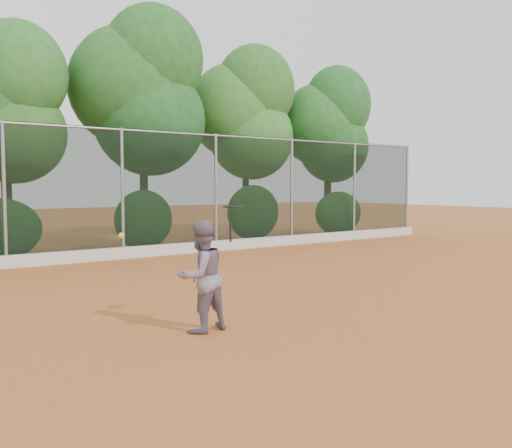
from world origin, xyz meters
TOP-DOWN VIEW (x-y plane):
  - ground at (0.00, 0.00)m, footprint 80.00×80.00m
  - concrete_curb at (0.00, 6.82)m, footprint 24.00×0.20m
  - tennis_player at (-2.39, -0.96)m, footprint 0.81×0.67m
  - chainlink_fence at (-0.00, 7.00)m, footprint 24.09×0.09m
  - foliage_backdrop at (-0.55, 8.98)m, footprint 23.70×3.63m
  - tennis_racket at (-1.94, -1.04)m, footprint 0.33×0.33m
  - tennis_ball_in_flight at (-3.57, -1.06)m, footprint 0.07×0.07m

SIDE VIEW (x-z plane):
  - ground at x=0.00m, z-range 0.00..0.00m
  - concrete_curb at x=0.00m, z-range 0.00..0.30m
  - tennis_player at x=-2.39m, z-range 0.00..1.51m
  - tennis_ball_in_flight at x=-3.57m, z-range 1.34..1.41m
  - tennis_racket at x=-1.94m, z-range 1.39..1.90m
  - chainlink_fence at x=0.00m, z-range 0.11..3.61m
  - foliage_backdrop at x=-0.55m, z-range 0.63..8.18m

